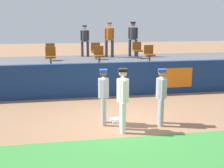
{
  "coord_description": "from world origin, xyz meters",
  "views": [
    {
      "loc": [
        -1.96,
        -8.86,
        3.25
      ],
      "look_at": [
        -0.17,
        1.16,
        1.0
      ],
      "focal_mm": 49.06,
      "sensor_mm": 36.0,
      "label": 1
    }
  ],
  "objects": [
    {
      "name": "grass_foreground_strip",
      "position": [
        0.0,
        -2.57,
        0.0
      ],
      "size": [
        18.0,
        2.8,
        0.01
      ],
      "primitive_type": "cube",
      "color": "#388438",
      "rests_on": "ground_plane"
    },
    {
      "name": "player_fielder_home",
      "position": [
        -0.18,
        -0.67,
        1.06
      ],
      "size": [
        0.39,
        0.56,
        1.84
      ],
      "rotation": [
        0.0,
        0.0,
        -1.69
      ],
      "color": "white",
      "rests_on": "ground_plane"
    },
    {
      "name": "player_coach_visitor",
      "position": [
        -0.63,
        0.02,
        0.99
      ],
      "size": [
        0.35,
        0.48,
        1.71
      ],
      "rotation": [
        0.0,
        0.0,
        -1.66
      ],
      "color": "#9EA3AD",
      "rests_on": "ground_plane"
    },
    {
      "name": "spectator_casual",
      "position": [
        2.09,
        7.37,
        2.2
      ],
      "size": [
        0.49,
        0.46,
        1.87
      ],
      "rotation": [
        0.0,
        0.0,
        2.76
      ],
      "color": "#33384C",
      "rests_on": "bleacher_platform"
    },
    {
      "name": "ground_plane",
      "position": [
        0.0,
        0.0,
        0.0
      ],
      "size": [
        60.0,
        60.0,
        0.0
      ],
      "primitive_type": "plane",
      "color": "#936B4C"
    },
    {
      "name": "seat_front_center",
      "position": [
        -0.11,
        4.83,
        1.58
      ],
      "size": [
        0.45,
        0.44,
        0.84
      ],
      "color": "#4C4C51",
      "rests_on": "bleacher_platform"
    },
    {
      "name": "bleacher_platform",
      "position": [
        0.0,
        5.96,
        0.56
      ],
      "size": [
        18.0,
        4.8,
        1.11
      ],
      "primitive_type": "cube",
      "color": "#59595E",
      "rests_on": "ground_plane"
    },
    {
      "name": "seat_back_right",
      "position": [
        2.15,
        6.63,
        1.59
      ],
      "size": [
        0.47,
        0.44,
        0.84
      ],
      "color": "#4C4C51",
      "rests_on": "bleacher_platform"
    },
    {
      "name": "spectator_capped",
      "position": [
        0.79,
        7.36,
        2.18
      ],
      "size": [
        0.51,
        0.36,
        1.84
      ],
      "rotation": [
        0.0,
        0.0,
        3.12
      ],
      "color": "#33384C",
      "rests_on": "bleacher_platform"
    },
    {
      "name": "seat_front_right",
      "position": [
        2.25,
        4.83,
        1.58
      ],
      "size": [
        0.45,
        0.44,
        0.84
      ],
      "color": "#4C4C51",
      "rests_on": "bleacher_platform"
    },
    {
      "name": "first_base",
      "position": [
        -0.17,
        0.16,
        0.04
      ],
      "size": [
        0.4,
        0.4,
        0.08
      ],
      "primitive_type": "cube",
      "color": "white",
      "rests_on": "ground_plane"
    },
    {
      "name": "player_runner_visitor",
      "position": [
        1.08,
        -0.33,
        1.0
      ],
      "size": [
        0.39,
        0.48,
        1.73
      ],
      "rotation": [
        0.0,
        0.0,
        -1.78
      ],
      "color": "#9EA3AD",
      "rests_on": "ground_plane"
    },
    {
      "name": "seat_back_left",
      "position": [
        -2.31,
        6.63,
        1.58
      ],
      "size": [
        0.45,
        0.44,
        0.84
      ],
      "color": "#4C4C51",
      "rests_on": "bleacher_platform"
    },
    {
      "name": "seat_back_center",
      "position": [
        -0.04,
        6.63,
        1.59
      ],
      "size": [
        0.47,
        0.44,
        0.84
      ],
      "color": "#4C4C51",
      "rests_on": "bleacher_platform"
    },
    {
      "name": "field_wall",
      "position": [
        0.01,
        3.38,
        0.7
      ],
      "size": [
        18.0,
        0.26,
        1.4
      ],
      "color": "navy",
      "rests_on": "ground_plane"
    },
    {
      "name": "spectator_hooded",
      "position": [
        -0.48,
        7.8,
        2.09
      ],
      "size": [
        0.47,
        0.33,
        1.69
      ],
      "rotation": [
        0.0,
        0.0,
        3.11
      ],
      "color": "#33384C",
      "rests_on": "bleacher_platform"
    },
    {
      "name": "seat_front_left",
      "position": [
        -2.27,
        4.83,
        1.58
      ],
      "size": [
        0.45,
        0.44,
        0.84
      ],
      "color": "#4C4C51",
      "rests_on": "bleacher_platform"
    }
  ]
}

